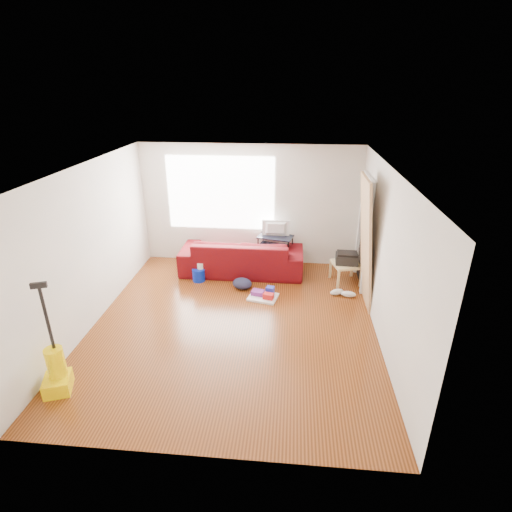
# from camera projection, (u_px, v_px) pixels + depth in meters

# --- Properties ---
(room) EXTENTS (4.51, 5.01, 2.51)m
(room) POSITION_uv_depth(u_px,v_px,m) (238.00, 249.00, 6.09)
(room) COLOR #48230C
(room) RESTS_ON ground
(sofa) EXTENTS (2.46, 0.96, 0.72)m
(sofa) POSITION_uv_depth(u_px,v_px,m) (242.00, 271.00, 8.25)
(sofa) COLOR #420710
(sofa) RESTS_ON ground
(tv_stand) EXTENTS (0.77, 0.55, 0.70)m
(tv_stand) POSITION_uv_depth(u_px,v_px,m) (275.00, 251.00, 8.30)
(tv_stand) COLOR black
(tv_stand) RESTS_ON ground
(tv) EXTENTS (0.56, 0.07, 0.32)m
(tv) POSITION_uv_depth(u_px,v_px,m) (276.00, 229.00, 8.10)
(tv) COLOR black
(tv) RESTS_ON tv_stand
(side_table) EXTENTS (0.60, 0.60, 0.40)m
(side_table) POSITION_uv_depth(u_px,v_px,m) (346.00, 266.00, 7.69)
(side_table) COLOR tan
(side_table) RESTS_ON ground
(printer) EXTENTS (0.43, 0.34, 0.22)m
(printer) POSITION_uv_depth(u_px,v_px,m) (347.00, 258.00, 7.62)
(printer) COLOR black
(printer) RESTS_ON side_table
(bucket) EXTENTS (0.28, 0.28, 0.25)m
(bucket) POSITION_uv_depth(u_px,v_px,m) (199.00, 280.00, 7.87)
(bucket) COLOR #0824B9
(bucket) RESTS_ON ground
(toilet_paper) EXTENTS (0.13, 0.13, 0.12)m
(toilet_paper) POSITION_uv_depth(u_px,v_px,m) (201.00, 271.00, 7.83)
(toilet_paper) COLOR silver
(toilet_paper) RESTS_ON bucket
(cleaning_tray) EXTENTS (0.58, 0.50, 0.18)m
(cleaning_tray) POSITION_uv_depth(u_px,v_px,m) (264.00, 295.00, 7.23)
(cleaning_tray) COLOR white
(cleaning_tray) RESTS_ON ground
(backpack) EXTENTS (0.43, 0.37, 0.20)m
(backpack) POSITION_uv_depth(u_px,v_px,m) (242.00, 288.00, 7.58)
(backpack) COLOR black
(backpack) RESTS_ON ground
(sneakers) EXTENTS (0.50, 0.25, 0.11)m
(sneakers) POSITION_uv_depth(u_px,v_px,m) (343.00, 293.00, 7.29)
(sneakers) COLOR silver
(sneakers) RESTS_ON ground
(vacuum) EXTENTS (0.42, 0.44, 1.50)m
(vacuum) POSITION_uv_depth(u_px,v_px,m) (56.00, 371.00, 5.00)
(vacuum) COLOR #F4CD00
(vacuum) RESTS_ON ground
(door_panel) EXTENTS (0.28, 0.90, 2.23)m
(door_panel) POSITION_uv_depth(u_px,v_px,m) (359.00, 301.00, 7.15)
(door_panel) COLOR tan
(door_panel) RESTS_ON ground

